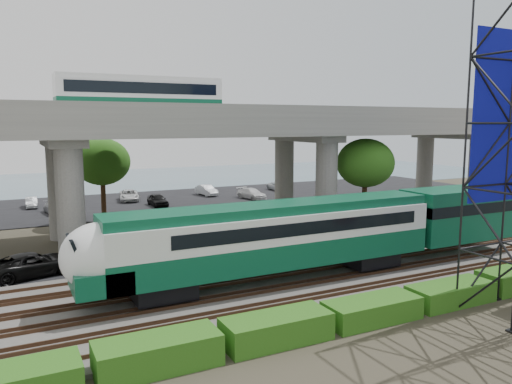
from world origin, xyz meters
TOP-DOWN VIEW (x-y plane):
  - ground at (0.00, 0.00)m, footprint 140.00×140.00m
  - ballast_bed at (0.00, 2.00)m, footprint 90.00×12.00m
  - service_road at (0.00, 10.50)m, footprint 90.00×5.00m
  - parking_lot at (0.00, 34.00)m, footprint 90.00×18.00m
  - harbor_water at (0.00, 56.00)m, footprint 140.00×40.00m
  - rail_tracks at (0.00, 2.00)m, footprint 90.00×9.52m
  - commuter_train at (1.65, 2.00)m, footprint 29.30×3.06m
  - overpass at (-0.32, 16.00)m, footprint 80.00×12.00m
  - hedge_strip at (1.01, -4.30)m, footprint 34.60×1.80m
  - trees at (-4.67, 16.17)m, footprint 40.94×16.94m
  - suv at (-12.52, 9.82)m, footprint 5.41×3.54m
  - parked_cars at (1.42, 33.51)m, footprint 38.29×9.66m

SIDE VIEW (x-z plane):
  - ground at x=0.00m, z-range 0.00..0.00m
  - harbor_water at x=0.00m, z-range 0.00..0.03m
  - service_road at x=0.00m, z-range 0.00..0.08m
  - parking_lot at x=0.00m, z-range 0.00..0.08m
  - ballast_bed at x=0.00m, z-range 0.00..0.20m
  - rail_tracks at x=0.00m, z-range 0.20..0.36m
  - hedge_strip at x=1.01m, z-range -0.04..1.16m
  - parked_cars at x=1.42m, z-range 0.03..1.34m
  - suv at x=-12.52m, z-range 0.08..1.46m
  - commuter_train at x=1.65m, z-range 0.73..5.03m
  - trees at x=-4.67m, z-range 1.73..9.42m
  - overpass at x=-0.32m, z-range 2.01..14.41m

